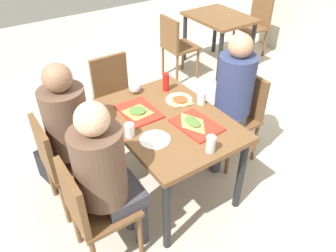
# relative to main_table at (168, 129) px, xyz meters

# --- Properties ---
(ground_plane) EXTENTS (10.00, 10.00, 0.02)m
(ground_plane) POSITION_rel_main_table_xyz_m (0.00, 0.00, -0.64)
(ground_plane) COLOR #B2AD9E
(main_table) EXTENTS (1.13, 0.82, 0.73)m
(main_table) POSITION_rel_main_table_xyz_m (0.00, 0.00, 0.00)
(main_table) COLOR brown
(main_table) RESTS_ON ground_plane
(chair_near_left) EXTENTS (0.40, 0.40, 0.85)m
(chair_near_left) POSITION_rel_main_table_xyz_m (-0.28, -0.79, -0.14)
(chair_near_left) COLOR brown
(chair_near_left) RESTS_ON ground_plane
(chair_near_right) EXTENTS (0.40, 0.40, 0.85)m
(chair_near_right) POSITION_rel_main_table_xyz_m (0.28, -0.79, -0.14)
(chair_near_right) COLOR brown
(chair_near_right) RESTS_ON ground_plane
(chair_far_side) EXTENTS (0.40, 0.40, 0.85)m
(chair_far_side) POSITION_rel_main_table_xyz_m (0.00, 0.79, -0.14)
(chair_far_side) COLOR brown
(chair_far_side) RESTS_ON ground_plane
(chair_left_end) EXTENTS (0.40, 0.40, 0.85)m
(chair_left_end) POSITION_rel_main_table_xyz_m (-0.95, 0.00, -0.14)
(chair_left_end) COLOR brown
(chair_left_end) RESTS_ON ground_plane
(person_in_red) EXTENTS (0.32, 0.42, 1.26)m
(person_in_red) POSITION_rel_main_table_xyz_m (-0.28, -0.65, 0.11)
(person_in_red) COLOR #383842
(person_in_red) RESTS_ON ground_plane
(person_in_brown_jacket) EXTENTS (0.32, 0.42, 1.26)m
(person_in_brown_jacket) POSITION_rel_main_table_xyz_m (0.28, -0.65, 0.11)
(person_in_brown_jacket) COLOR #383842
(person_in_brown_jacket) RESTS_ON ground_plane
(person_far_side) EXTENTS (0.32, 0.42, 1.26)m
(person_far_side) POSITION_rel_main_table_xyz_m (-0.00, 0.65, 0.11)
(person_far_side) COLOR #383842
(person_far_side) RESTS_ON ground_plane
(tray_red_near) EXTENTS (0.36, 0.26, 0.02)m
(tray_red_near) POSITION_rel_main_table_xyz_m (-0.20, -0.14, 0.11)
(tray_red_near) COLOR red
(tray_red_near) RESTS_ON main_table
(tray_red_far) EXTENTS (0.38, 0.29, 0.02)m
(tray_red_far) POSITION_rel_main_table_xyz_m (0.20, 0.12, 0.11)
(tray_red_far) COLOR red
(tray_red_far) RESTS_ON main_table
(paper_plate_center) EXTENTS (0.22, 0.22, 0.01)m
(paper_plate_center) POSITION_rel_main_table_xyz_m (-0.17, 0.22, 0.10)
(paper_plate_center) COLOR white
(paper_plate_center) RESTS_ON main_table
(paper_plate_near_edge) EXTENTS (0.22, 0.22, 0.01)m
(paper_plate_near_edge) POSITION_rel_main_table_xyz_m (0.17, -0.22, 0.10)
(paper_plate_near_edge) COLOR white
(paper_plate_near_edge) RESTS_ON main_table
(pizza_slice_a) EXTENTS (0.25, 0.26, 0.02)m
(pizza_slice_a) POSITION_rel_main_table_xyz_m (-0.18, -0.16, 0.12)
(pizza_slice_a) COLOR #C68C47
(pizza_slice_a) RESTS_ON tray_red_near
(pizza_slice_b) EXTENTS (0.23, 0.15, 0.02)m
(pizza_slice_b) POSITION_rel_main_table_xyz_m (0.17, 0.10, 0.12)
(pizza_slice_b) COLOR tan
(pizza_slice_b) RESTS_ON tray_red_far
(pizza_slice_c) EXTENTS (0.24, 0.23, 0.02)m
(pizza_slice_c) POSITION_rel_main_table_xyz_m (-0.14, 0.22, 0.11)
(pizza_slice_c) COLOR #DBAD60
(pizza_slice_c) RESTS_ON paper_plate_center
(plastic_cup_a) EXTENTS (0.07, 0.07, 0.10)m
(plastic_cup_a) POSITION_rel_main_table_xyz_m (-0.03, 0.35, 0.15)
(plastic_cup_a) COLOR white
(plastic_cup_a) RESTS_ON main_table
(plastic_cup_b) EXTENTS (0.07, 0.07, 0.10)m
(plastic_cup_b) POSITION_rel_main_table_xyz_m (0.03, -0.35, 0.15)
(plastic_cup_b) COLOR white
(plastic_cup_b) RESTS_ON main_table
(soda_can) EXTENTS (0.07, 0.07, 0.12)m
(soda_can) POSITION_rel_main_table_xyz_m (0.48, 0.02, 0.16)
(soda_can) COLOR #B7BCC6
(soda_can) RESTS_ON main_table
(condiment_bottle) EXTENTS (0.06, 0.06, 0.16)m
(condiment_bottle) POSITION_rel_main_table_xyz_m (-0.37, 0.22, 0.18)
(condiment_bottle) COLOR red
(condiment_bottle) RESTS_ON main_table
(foil_bundle) EXTENTS (0.10, 0.10, 0.10)m
(foil_bundle) POSITION_rel_main_table_xyz_m (-0.48, -0.02, 0.15)
(foil_bundle) COLOR silver
(foil_bundle) RESTS_ON main_table
(handbag) EXTENTS (0.35, 0.22, 0.28)m
(handbag) POSITION_rel_main_table_xyz_m (-0.63, -0.81, -0.49)
(handbag) COLOR black
(handbag) RESTS_ON ground_plane
(background_table) EXTENTS (0.90, 0.70, 0.73)m
(background_table) POSITION_rel_main_table_xyz_m (-1.63, 1.94, -0.03)
(background_table) COLOR brown
(background_table) RESTS_ON ground_plane
(background_chair_near) EXTENTS (0.40, 0.40, 0.85)m
(background_chair_near) POSITION_rel_main_table_xyz_m (-1.63, 1.21, -0.14)
(background_chair_near) COLOR brown
(background_chair_near) RESTS_ON ground_plane
(background_chair_far) EXTENTS (0.40, 0.40, 0.85)m
(background_chair_far) POSITION_rel_main_table_xyz_m (-1.63, 2.68, -0.14)
(background_chair_far) COLOR brown
(background_chair_far) RESTS_ON ground_plane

